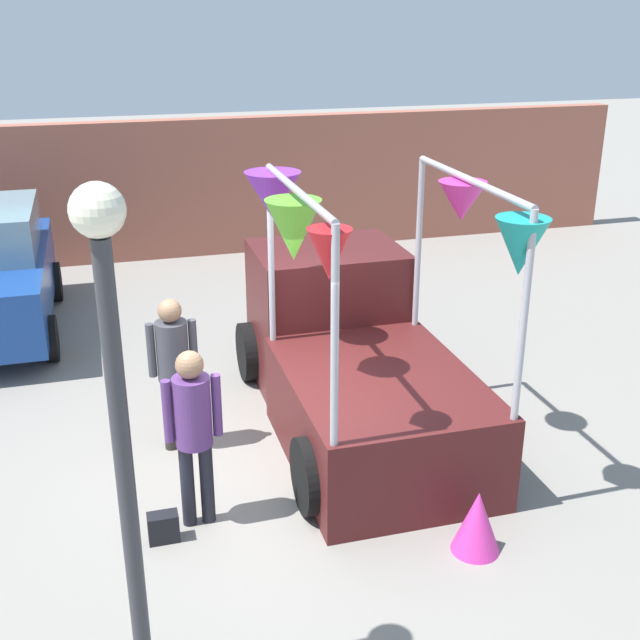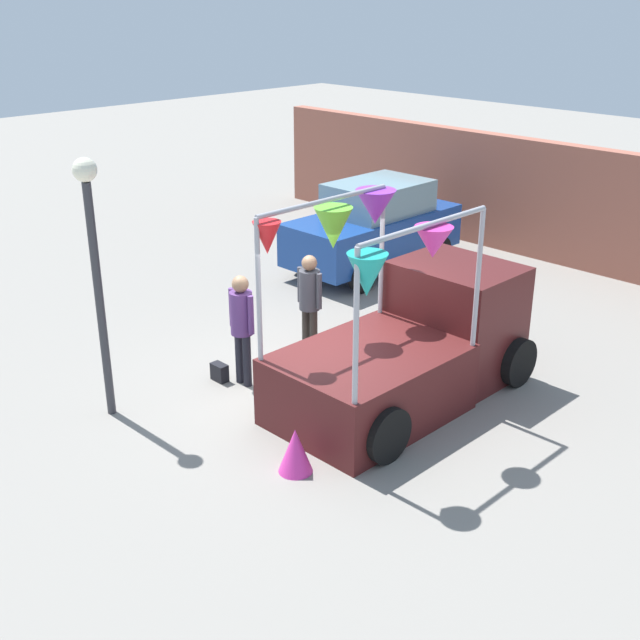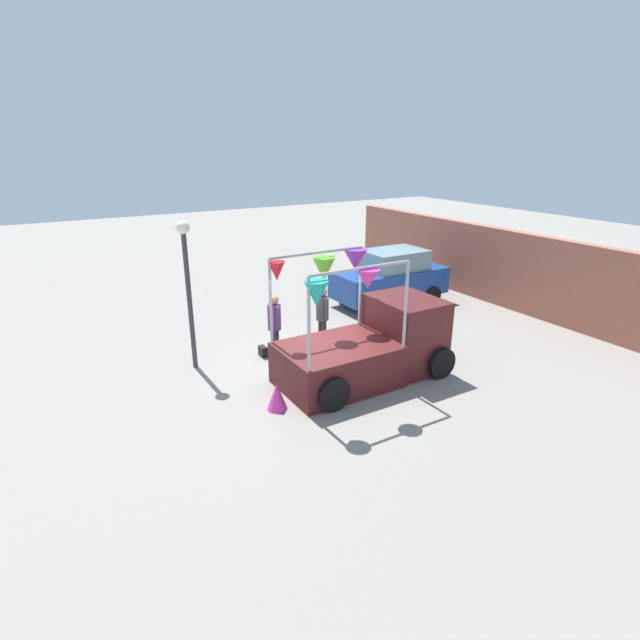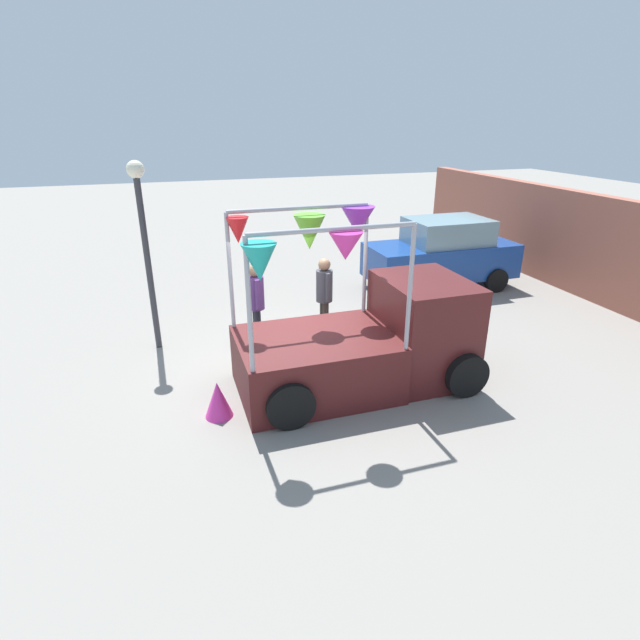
{
  "view_description": "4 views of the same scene",
  "coord_description": "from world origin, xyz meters",
  "px_view_note": "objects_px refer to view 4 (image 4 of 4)",
  "views": [
    {
      "loc": [
        -1.54,
        -7.04,
        4.57
      ],
      "look_at": [
        0.53,
        0.33,
        1.55
      ],
      "focal_mm": 45.0,
      "sensor_mm": 36.0,
      "label": 1
    },
    {
      "loc": [
        7.77,
        -7.54,
        5.66
      ],
      "look_at": [
        0.14,
        0.01,
        1.2
      ],
      "focal_mm": 45.0,
      "sensor_mm": 36.0,
      "label": 2
    },
    {
      "loc": [
        9.93,
        -5.68,
        5.39
      ],
      "look_at": [
        0.79,
        -0.25,
        1.56
      ],
      "focal_mm": 28.0,
      "sensor_mm": 36.0,
      "label": 3
    },
    {
      "loc": [
        8.3,
        -2.24,
        4.41
      ],
      "look_at": [
        0.67,
        0.23,
        1.11
      ],
      "focal_mm": 28.0,
      "sensor_mm": 36.0,
      "label": 4
    }
  ],
  "objects_px": {
    "folded_kite_bundle_magenta": "(218,399)",
    "person_customer": "(256,298)",
    "parked_car": "(442,254)",
    "street_lamp": "(144,230)",
    "handbag": "(245,335)",
    "person_vendor": "(324,291)",
    "vendor_truck": "(372,336)"
  },
  "relations": [
    {
      "from": "person_customer",
      "to": "folded_kite_bundle_magenta",
      "type": "distance_m",
      "value": 2.69
    },
    {
      "from": "vendor_truck",
      "to": "street_lamp",
      "type": "relative_size",
      "value": 1.11
    },
    {
      "from": "person_vendor",
      "to": "folded_kite_bundle_magenta",
      "type": "height_order",
      "value": "person_vendor"
    },
    {
      "from": "person_vendor",
      "to": "folded_kite_bundle_magenta",
      "type": "distance_m",
      "value": 3.54
    },
    {
      "from": "person_vendor",
      "to": "handbag",
      "type": "relative_size",
      "value": 6.22
    },
    {
      "from": "vendor_truck",
      "to": "street_lamp",
      "type": "height_order",
      "value": "street_lamp"
    },
    {
      "from": "vendor_truck",
      "to": "parked_car",
      "type": "bearing_deg",
      "value": 137.59
    },
    {
      "from": "parked_car",
      "to": "person_vendor",
      "type": "height_order",
      "value": "parked_car"
    },
    {
      "from": "vendor_truck",
      "to": "person_customer",
      "type": "bearing_deg",
      "value": -140.74
    },
    {
      "from": "folded_kite_bundle_magenta",
      "to": "street_lamp",
      "type": "bearing_deg",
      "value": -164.03
    },
    {
      "from": "vendor_truck",
      "to": "folded_kite_bundle_magenta",
      "type": "relative_size",
      "value": 6.78
    },
    {
      "from": "parked_car",
      "to": "person_customer",
      "type": "bearing_deg",
      "value": -67.57
    },
    {
      "from": "vendor_truck",
      "to": "street_lamp",
      "type": "distance_m",
      "value": 4.7
    },
    {
      "from": "vendor_truck",
      "to": "parked_car",
      "type": "xyz_separation_m",
      "value": [
        -4.29,
        3.92,
        0.08
      ]
    },
    {
      "from": "vendor_truck",
      "to": "person_vendor",
      "type": "xyz_separation_m",
      "value": [
        -2.03,
        -0.19,
        0.19
      ]
    },
    {
      "from": "person_customer",
      "to": "person_vendor",
      "type": "xyz_separation_m",
      "value": [
        -0.03,
        1.44,
        -0.01
      ]
    },
    {
      "from": "vendor_truck",
      "to": "street_lamp",
      "type": "xyz_separation_m",
      "value": [
        -2.63,
        -3.57,
        1.55
      ]
    },
    {
      "from": "parked_car",
      "to": "handbag",
      "type": "height_order",
      "value": "parked_car"
    },
    {
      "from": "street_lamp",
      "to": "folded_kite_bundle_magenta",
      "type": "bearing_deg",
      "value": 15.97
    },
    {
      "from": "street_lamp",
      "to": "folded_kite_bundle_magenta",
      "type": "distance_m",
      "value": 3.74
    },
    {
      "from": "parked_car",
      "to": "street_lamp",
      "type": "xyz_separation_m",
      "value": [
        1.66,
        -7.49,
        1.48
      ]
    },
    {
      "from": "person_customer",
      "to": "street_lamp",
      "type": "xyz_separation_m",
      "value": [
        -0.63,
        -1.94,
        1.35
      ]
    },
    {
      "from": "handbag",
      "to": "person_customer",
      "type": "bearing_deg",
      "value": 29.74
    },
    {
      "from": "person_vendor",
      "to": "street_lamp",
      "type": "relative_size",
      "value": 0.47
    },
    {
      "from": "handbag",
      "to": "street_lamp",
      "type": "bearing_deg",
      "value": -99.29
    },
    {
      "from": "parked_car",
      "to": "handbag",
      "type": "distance_m",
      "value": 6.12
    },
    {
      "from": "folded_kite_bundle_magenta",
      "to": "person_customer",
      "type": "bearing_deg",
      "value": 154.9
    },
    {
      "from": "parked_car",
      "to": "folded_kite_bundle_magenta",
      "type": "xyz_separation_m",
      "value": [
        4.62,
        -6.64,
        -0.64
      ]
    },
    {
      "from": "vendor_truck",
      "to": "handbag",
      "type": "xyz_separation_m",
      "value": [
        -2.35,
        -1.83,
        -0.73
      ]
    },
    {
      "from": "parked_car",
      "to": "person_vendor",
      "type": "distance_m",
      "value": 4.7
    },
    {
      "from": "person_vendor",
      "to": "folded_kite_bundle_magenta",
      "type": "relative_size",
      "value": 2.9
    },
    {
      "from": "parked_car",
      "to": "person_customer",
      "type": "distance_m",
      "value": 6.01
    }
  ]
}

